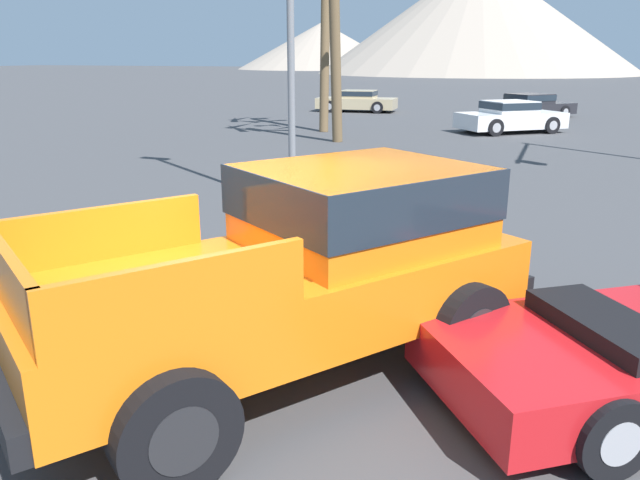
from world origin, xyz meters
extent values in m
plane|color=#424244|center=(0.00, 0.00, 0.00)|extent=(320.00, 320.00, 0.00)
cube|color=orange|center=(0.44, 0.01, 0.84)|extent=(4.20, 4.97, 0.65)
cube|color=orange|center=(0.96, 0.79, 1.54)|extent=(2.61, 2.70, 0.75)
cube|color=#1E2833|center=(0.96, 0.79, 1.68)|extent=(2.67, 2.75, 0.48)
cube|color=orange|center=(-1.05, -0.57, 1.41)|extent=(1.11, 1.61, 0.48)
cube|color=orange|center=(0.48, -1.59, 1.41)|extent=(1.11, 1.61, 0.48)
cube|color=orange|center=(-0.79, -1.83, 1.41)|extent=(1.58, 1.09, 0.48)
cube|color=black|center=(1.77, 2.00, 0.64)|extent=(1.65, 1.18, 0.24)
cylinder|color=black|center=(0.43, 1.77, 0.46)|extent=(0.75, 0.92, 0.91)
cylinder|color=#232326|center=(0.43, 1.77, 0.46)|extent=(0.53, 0.59, 0.50)
cylinder|color=black|center=(2.07, 0.67, 0.46)|extent=(0.75, 0.92, 0.91)
cylinder|color=#232326|center=(2.07, 0.67, 0.46)|extent=(0.53, 0.59, 0.50)
cylinder|color=black|center=(-1.19, -0.65, 0.46)|extent=(0.75, 0.92, 0.91)
cylinder|color=#232326|center=(-1.19, -0.65, 0.46)|extent=(0.53, 0.59, 0.50)
cylinder|color=black|center=(0.45, -1.75, 0.46)|extent=(0.75, 0.92, 0.91)
cylinder|color=#232326|center=(0.45, -1.75, 0.46)|extent=(0.53, 0.59, 0.50)
cube|color=black|center=(3.23, 0.57, 0.74)|extent=(1.36, 1.53, 0.16)
cylinder|color=black|center=(2.23, 0.91, 0.32)|extent=(0.64, 0.56, 0.64)
cylinder|color=#9E9EA3|center=(2.23, 0.91, 0.32)|extent=(0.42, 0.40, 0.35)
cylinder|color=black|center=(3.26, -0.49, 0.32)|extent=(0.64, 0.56, 0.64)
cylinder|color=#9E9EA3|center=(3.26, -0.49, 0.32)|extent=(0.42, 0.40, 0.35)
cube|color=#232328|center=(1.02, 28.06, 0.43)|extent=(4.31, 4.49, 0.53)
cube|color=#232328|center=(0.95, 27.98, 0.92)|extent=(2.43, 2.45, 0.46)
cube|color=#1E2833|center=(0.95, 27.98, 0.98)|extent=(2.48, 2.50, 0.28)
cylinder|color=black|center=(1.30, 29.66, 0.30)|extent=(0.57, 0.59, 0.60)
cylinder|color=#9E9EA3|center=(1.30, 29.66, 0.30)|extent=(0.39, 0.40, 0.33)
cylinder|color=black|center=(2.59, 28.49, 0.30)|extent=(0.57, 0.59, 0.60)
cylinder|color=#9E9EA3|center=(2.59, 28.49, 0.30)|extent=(0.39, 0.40, 0.33)
cylinder|color=black|center=(-0.54, 27.64, 0.30)|extent=(0.57, 0.59, 0.60)
cylinder|color=#9E9EA3|center=(-0.54, 27.64, 0.30)|extent=(0.39, 0.40, 0.33)
cylinder|color=black|center=(0.75, 26.47, 0.30)|extent=(0.57, 0.59, 0.60)
cylinder|color=#9E9EA3|center=(0.75, 26.47, 0.30)|extent=(0.39, 0.40, 0.33)
cube|color=white|center=(0.67, 21.22, 0.48)|extent=(4.34, 4.06, 0.60)
cube|color=white|center=(0.59, 21.15, 1.01)|extent=(2.36, 2.34, 0.46)
cube|color=#1E2833|center=(0.59, 21.15, 1.07)|extent=(2.41, 2.39, 0.27)
cylinder|color=black|center=(1.09, 22.71, 0.33)|extent=(0.64, 0.59, 0.66)
cylinder|color=#9E9EA3|center=(1.09, 22.71, 0.33)|extent=(0.43, 0.41, 0.36)
cylinder|color=black|center=(2.22, 21.38, 0.33)|extent=(0.64, 0.59, 0.66)
cylinder|color=#9E9EA3|center=(2.22, 21.38, 0.33)|extent=(0.43, 0.41, 0.36)
cylinder|color=black|center=(-0.87, 21.05, 0.33)|extent=(0.64, 0.59, 0.66)
cylinder|color=#9E9EA3|center=(-0.87, 21.05, 0.33)|extent=(0.43, 0.41, 0.36)
cylinder|color=black|center=(0.25, 19.72, 0.33)|extent=(0.64, 0.59, 0.66)
cylinder|color=#9E9EA3|center=(0.25, 19.72, 0.33)|extent=(0.43, 0.41, 0.36)
cube|color=tan|center=(-8.03, 28.20, 0.45)|extent=(4.39, 2.16, 0.56)
cube|color=tan|center=(-7.92, 28.21, 0.94)|extent=(1.92, 1.71, 0.41)
cube|color=#1E2833|center=(-7.92, 28.21, 0.99)|extent=(1.96, 1.75, 0.25)
cylinder|color=black|center=(-9.26, 27.23, 0.31)|extent=(0.64, 0.28, 0.63)
cylinder|color=#9E9EA3|center=(-9.26, 27.23, 0.31)|extent=(0.36, 0.26, 0.34)
cylinder|color=black|center=(-9.42, 28.92, 0.31)|extent=(0.64, 0.28, 0.63)
cylinder|color=#9E9EA3|center=(-9.42, 28.92, 0.31)|extent=(0.36, 0.26, 0.34)
cylinder|color=black|center=(-6.64, 27.48, 0.31)|extent=(0.64, 0.28, 0.63)
cylinder|color=#9E9EA3|center=(-6.64, 27.48, 0.31)|extent=(0.36, 0.26, 0.34)
cylinder|color=black|center=(-6.80, 29.17, 0.31)|extent=(0.64, 0.28, 0.63)
cylinder|color=#9E9EA3|center=(-6.80, 29.17, 0.31)|extent=(0.36, 0.26, 0.34)
cylinder|color=brown|center=(-4.78, 15.77, 3.49)|extent=(0.36, 1.01, 6.98)
cylinder|color=brown|center=(-6.34, 18.91, 3.56)|extent=(0.36, 0.63, 7.13)
cone|color=gray|center=(-4.88, 125.43, 6.26)|extent=(36.10, 36.10, 12.52)
cone|color=gray|center=(-51.36, 134.93, 5.17)|extent=(38.88, 38.88, 10.33)
cone|color=gray|center=(-13.28, 110.13, 9.46)|extent=(54.52, 54.52, 18.93)
camera|label=1|loc=(2.73, -4.86, 2.93)|focal=35.00mm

